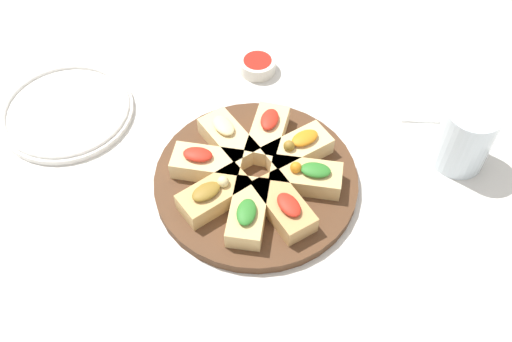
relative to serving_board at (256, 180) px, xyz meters
name	(u,v)px	position (x,y,z in m)	size (l,w,h in m)	color
ground_plane	(256,184)	(0.00, 0.00, -0.01)	(3.00, 3.00, 0.00)	silver
serving_board	(256,180)	(0.00, 0.00, 0.00)	(0.31, 0.31, 0.02)	#51331E
focaccia_slice_0	(228,139)	(0.07, 0.03, 0.03)	(0.11, 0.08, 0.04)	#E5C689
focaccia_slice_1	(207,163)	(0.03, 0.07, 0.03)	(0.09, 0.12, 0.04)	#E5C689
focaccia_slice_2	(214,195)	(-0.03, 0.07, 0.03)	(0.09, 0.12, 0.04)	tan
focaccia_slice_3	(248,212)	(-0.07, 0.03, 0.03)	(0.11, 0.08, 0.04)	#DBB775
focaccia_slice_4	(284,206)	(-0.07, -0.02, 0.03)	(0.11, 0.08, 0.04)	tan
focaccia_slice_5	(306,176)	(-0.03, -0.07, 0.03)	(0.08, 0.11, 0.04)	#DBB775
focaccia_slice_6	(297,149)	(0.03, -0.07, 0.03)	(0.08, 0.11, 0.04)	#E5C689
focaccia_slice_7	(268,133)	(0.07, -0.03, 0.03)	(0.12, 0.09, 0.04)	#E5C689
plate_right	(66,111)	(0.21, 0.28, 0.00)	(0.22, 0.22, 0.02)	white
water_glass	(465,137)	(-0.02, -0.32, 0.05)	(0.08, 0.08, 0.11)	silver
napkin_stack	(424,99)	(0.11, -0.32, 0.00)	(0.10, 0.09, 0.01)	white
dipping_bowl	(258,65)	(0.24, -0.06, 0.00)	(0.06, 0.06, 0.02)	silver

